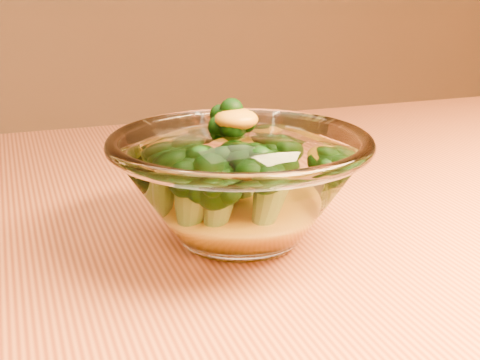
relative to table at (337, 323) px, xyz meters
name	(u,v)px	position (x,y,z in m)	size (l,w,h in m)	color
table	(337,323)	(0.00, 0.00, 0.00)	(1.20, 0.80, 0.75)	#CA6E3C
glass_bowl	(240,185)	(-0.10, -0.02, 0.14)	(0.20, 0.20, 0.09)	white
cheese_sauce	(240,208)	(-0.10, -0.02, 0.13)	(0.10, 0.10, 0.03)	gold
broccoli_heap	(230,170)	(-0.10, -0.01, 0.16)	(0.13, 0.13, 0.08)	black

